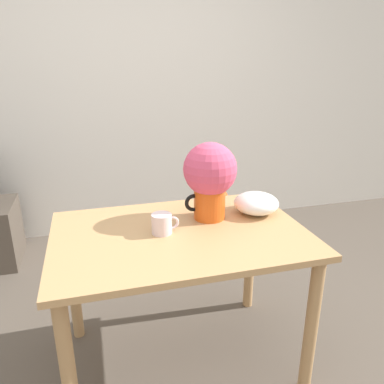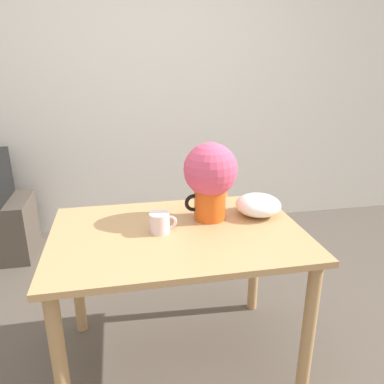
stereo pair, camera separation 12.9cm
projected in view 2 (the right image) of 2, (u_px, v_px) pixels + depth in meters
name	position (u px, v px, depth m)	size (l,w,h in m)	color
ground_plane	(186.00, 381.00, 1.87)	(12.00, 12.00, 0.00)	brown
wall_back	(145.00, 86.00, 3.24)	(8.00, 0.05, 2.60)	silver
table	(178.00, 253.00, 1.80)	(1.18, 0.81, 0.75)	tan
flower_vase	(210.00, 177.00, 1.83)	(0.27, 0.27, 0.39)	#E05619
coffee_mug	(160.00, 223.00, 1.74)	(0.13, 0.09, 0.09)	silver
white_bowl	(258.00, 205.00, 1.93)	(0.23, 0.23, 0.11)	white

